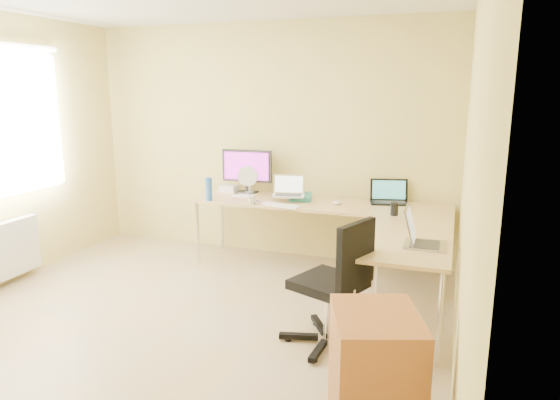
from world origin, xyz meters
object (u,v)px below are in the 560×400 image
(laptop_center, at_px, (288,186))
(keyboard, at_px, (281,205))
(desk_main, at_px, (319,236))
(desk_fan, at_px, (249,181))
(laptop_return, at_px, (426,231))
(cabinet, at_px, (374,380))
(office_chair, at_px, (329,280))
(mug, at_px, (251,200))
(water_bottle, at_px, (209,189))
(desk_return, at_px, (404,281))
(monitor, at_px, (247,171))
(laptop_black, at_px, (390,192))

(laptop_center, relative_size, keyboard, 0.83)
(desk_main, bearing_deg, desk_fan, 167.36)
(desk_main, distance_m, laptop_return, 1.70)
(laptop_return, bearing_deg, cabinet, 172.60)
(laptop_center, distance_m, office_chair, 1.72)
(mug, distance_m, desk_fan, 0.54)
(laptop_center, distance_m, water_bottle, 0.84)
(cabinet, bearing_deg, laptop_return, 64.27)
(office_chair, bearing_deg, cabinet, -40.96)
(desk_return, distance_m, keyboard, 1.52)
(cabinet, bearing_deg, office_chair, 98.13)
(water_bottle, bearing_deg, mug, 1.44)
(laptop_center, bearing_deg, cabinet, -75.19)
(monitor, distance_m, keyboard, 0.80)
(laptop_center, bearing_deg, office_chair, -74.56)
(desk_main, xyz_separation_m, mug, (-0.65, -0.29, 0.41))
(desk_fan, bearing_deg, keyboard, -59.93)
(mug, distance_m, cabinet, 2.76)
(monitor, relative_size, mug, 6.40)
(desk_main, xyz_separation_m, keyboard, (-0.32, -0.30, 0.37))
(desk_return, distance_m, water_bottle, 2.27)
(desk_main, height_order, keyboard, keyboard)
(mug, xyz_separation_m, cabinet, (1.62, -2.20, -0.41))
(laptop_black, relative_size, desk_fan, 1.34)
(keyboard, height_order, mug, mug)
(desk_return, height_order, laptop_black, laptop_black)
(desk_main, height_order, office_chair, office_chair)
(laptop_center, height_order, keyboard, laptop_center)
(monitor, relative_size, office_chair, 0.58)
(desk_return, relative_size, office_chair, 1.31)
(desk_fan, height_order, office_chair, desk_fan)
(monitor, height_order, water_bottle, monitor)
(laptop_center, height_order, office_chair, same)
(laptop_center, distance_m, desk_fan, 0.59)
(monitor, relative_size, water_bottle, 2.34)
(mug, bearing_deg, laptop_return, -26.55)
(keyboard, distance_m, office_chair, 1.48)
(keyboard, xyz_separation_m, laptop_return, (1.45, -0.87, 0.11))
(mug, bearing_deg, desk_return, -23.74)
(laptop_center, distance_m, laptop_black, 1.04)
(monitor, xyz_separation_m, laptop_center, (0.57, -0.25, -0.09))
(laptop_center, relative_size, laptop_black, 0.87)
(monitor, distance_m, water_bottle, 0.56)
(mug, bearing_deg, cabinet, -53.59)
(desk_return, height_order, laptop_return, laptop_return)
(monitor, bearing_deg, cabinet, -57.78)
(water_bottle, distance_m, office_chair, 2.04)
(desk_return, height_order, office_chair, office_chair)
(desk_main, height_order, desk_fan, desk_fan)
(monitor, height_order, desk_fan, monitor)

